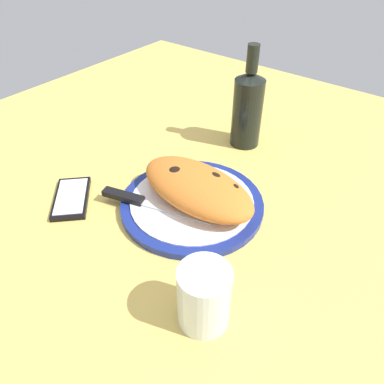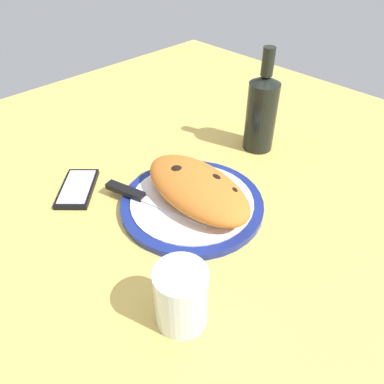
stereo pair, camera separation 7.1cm
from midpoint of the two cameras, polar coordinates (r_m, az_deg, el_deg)
name	(u,v)px [view 1 (the left image)]	position (r cm, az deg, el deg)	size (l,w,h in cm)	color
ground_plane	(192,212)	(74.13, -2.73, -3.25)	(150.00, 150.00, 3.00)	#DBB756
plate	(192,203)	(72.58, -2.79, -1.89)	(28.00, 28.00, 1.74)	navy
calzone	(197,187)	(70.20, -2.13, 0.62)	(26.20, 15.03, 5.96)	orange
fork	(196,173)	(78.45, -1.89, 2.79)	(16.81, 4.57, 0.40)	silver
knife	(140,201)	(72.21, -10.89, -1.51)	(22.74, 8.05, 1.20)	silver
smartphone	(71,198)	(79.25, -20.56, -0.96)	(13.48, 13.45, 1.16)	black
water_glass	(204,300)	(53.47, -2.08, -16.47)	(7.55, 7.55, 10.14)	silver
wine_bottle	(248,108)	(88.20, 6.26, 12.74)	(7.04, 7.04, 23.90)	black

